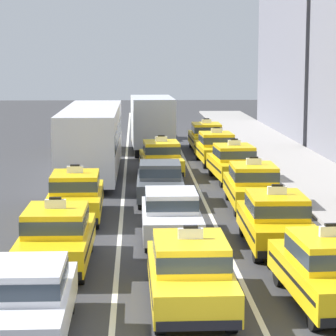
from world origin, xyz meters
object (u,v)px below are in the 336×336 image
at_px(box_truck_center_fifth, 151,122).
at_px(sedan_center_second, 171,214).
at_px(sedan_left_nearest, 26,298).
at_px(bus_left_fourth, 92,137).
at_px(taxi_left_fifth, 99,137).
at_px(taxi_right_fifth, 216,147).
at_px(taxi_right_third, 253,185).
at_px(taxi_right_nearest, 329,269).
at_px(taxi_right_second, 276,220).
at_px(taxi_right_sixth, 206,136).
at_px(sedan_center_third, 160,181).
at_px(taxi_left_second, 57,236).
at_px(sedan_center_sixth, 151,126).
at_px(taxi_center_nearest, 190,271).
at_px(taxi_left_third, 76,195).
at_px(taxi_center_fourth, 161,158).
at_px(taxi_right_fourth, 234,162).

bearing_deg(box_truck_center_fifth, sedan_center_second, -89.61).
relative_size(sedan_left_nearest, bus_left_fourth, 0.38).
distance_m(taxi_left_fifth, taxi_right_fifth, 8.29).
bearing_deg(taxi_right_third, taxi_right_fifth, 90.90).
height_order(taxi_right_nearest, taxi_right_second, same).
bearing_deg(taxi_right_sixth, sedan_center_third, -101.94).
height_order(taxi_left_second, sedan_center_sixth, taxi_left_second).
relative_size(bus_left_fourth, taxi_right_second, 2.44).
bearing_deg(box_truck_center_fifth, taxi_center_nearest, -89.42).
distance_m(taxi_left_third, sedan_center_third, 4.25).
distance_m(sedan_left_nearest, taxi_center_nearest, 3.81).
relative_size(bus_left_fourth, box_truck_center_fifth, 1.59).
height_order(bus_left_fourth, taxi_center_nearest, bus_left_fourth).
xyz_separation_m(taxi_right_third, taxi_right_fifth, (-0.18, 11.32, 0.00)).
bearing_deg(box_truck_center_fifth, taxi_center_fourth, -88.27).
xyz_separation_m(taxi_left_third, taxi_right_nearest, (6.50, -9.37, 0.00)).
xyz_separation_m(taxi_right_nearest, taxi_right_second, (-0.27, 5.12, 0.00)).
bearing_deg(sedan_center_second, taxi_left_third, 135.41).
relative_size(taxi_left_fifth, taxi_right_second, 1.01).
relative_size(sedan_center_second, taxi_center_fourth, 0.93).
relative_size(taxi_left_third, taxi_right_fifth, 0.99).
relative_size(sedan_left_nearest, taxi_left_fifth, 0.93).
relative_size(taxi_left_second, taxi_left_third, 1.00).
height_order(taxi_left_third, taxi_center_fourth, same).
height_order(bus_left_fourth, taxi_right_fourth, bus_left_fourth).
xyz_separation_m(sedan_center_second, taxi_right_second, (3.05, -1.12, 0.03)).
bearing_deg(sedan_left_nearest, taxi_left_second, 89.06).
bearing_deg(taxi_right_sixth, sedan_center_second, -98.25).
bearing_deg(sedan_left_nearest, taxi_right_nearest, 14.44).
bearing_deg(taxi_left_second, taxi_right_fourth, 64.21).
bearing_deg(sedan_center_third, taxi_center_nearest, -88.75).
bearing_deg(taxi_right_third, taxi_right_fourth, 89.60).
relative_size(sedan_left_nearest, taxi_right_third, 0.94).
distance_m(sedan_left_nearest, taxi_right_second, 9.33).
xyz_separation_m(taxi_left_fifth, sedan_center_second, (3.22, -21.47, -0.03)).
distance_m(taxi_left_third, sedan_center_sixth, 25.53).
height_order(taxi_center_fourth, box_truck_center_fifth, box_truck_center_fifth).
relative_size(taxi_left_second, taxi_center_nearest, 1.00).
height_order(sedan_center_second, taxi_right_fourth, taxi_right_fourth).
bearing_deg(sedan_center_sixth, taxi_left_second, -95.83).
height_order(sedan_center_third, taxi_right_third, taxi_right_third).
distance_m(taxi_left_fifth, sedan_center_second, 21.71).
bearing_deg(taxi_left_third, taxi_right_third, 14.60).
distance_m(sedan_left_nearest, taxi_left_third, 11.08).
distance_m(taxi_center_fourth, taxi_right_second, 13.78).
height_order(sedan_left_nearest, sedan_center_third, same).
relative_size(sedan_center_second, sedan_center_sixth, 0.98).
bearing_deg(taxi_right_sixth, box_truck_center_fifth, -171.87).
height_order(taxi_left_second, taxi_right_third, same).
xyz_separation_m(sedan_center_second, taxi_center_fourth, (0.12, 12.35, 0.03)).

